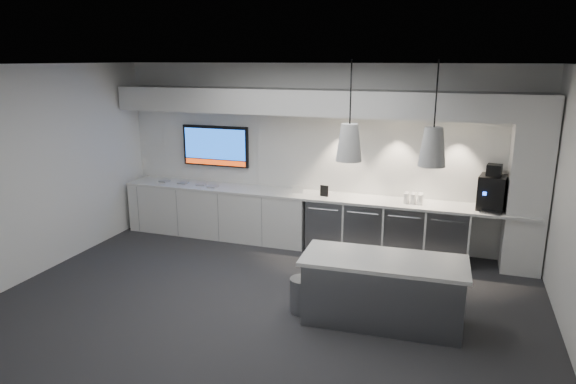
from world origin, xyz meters
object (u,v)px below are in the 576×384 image
(wall_tv, at_px, (216,146))
(coffee_machine, at_px, (492,191))
(island, at_px, (383,290))
(bin, at_px, (302,295))

(wall_tv, xyz_separation_m, coffee_machine, (4.62, -0.25, -0.38))
(island, relative_size, coffee_machine, 2.88)
(wall_tv, distance_m, coffee_machine, 4.65)
(wall_tv, height_order, island, wall_tv)
(island, bearing_deg, bin, -179.24)
(island, relative_size, bin, 4.39)
(wall_tv, height_order, bin, wall_tv)
(wall_tv, relative_size, island, 0.64)
(wall_tv, bearing_deg, bin, -46.54)
(wall_tv, height_order, coffee_machine, wall_tv)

